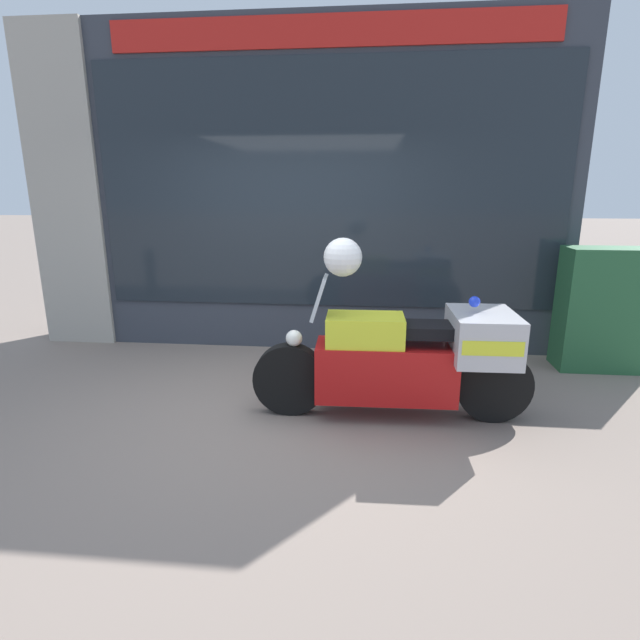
# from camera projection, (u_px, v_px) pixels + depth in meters

# --- Properties ---
(ground_plane) EXTENTS (60.00, 60.00, 0.00)m
(ground_plane) POSITION_uv_depth(u_px,v_px,m) (265.00, 411.00, 4.37)
(ground_plane) COLOR gray
(shop_building) EXTENTS (6.33, 0.55, 3.70)m
(shop_building) POSITION_uv_depth(u_px,v_px,m) (262.00, 191.00, 5.86)
(shop_building) COLOR #333842
(shop_building) RESTS_ON ground
(window_display) EXTENTS (5.01, 0.30, 1.79)m
(window_display) POSITION_uv_depth(u_px,v_px,m) (326.00, 309.00, 6.18)
(window_display) COLOR slate
(window_display) RESTS_ON ground
(paramedic_motorcycle) EXTENTS (2.33, 0.70, 1.21)m
(paramedic_motorcycle) POSITION_uv_depth(u_px,v_px,m) (411.00, 357.00, 4.13)
(paramedic_motorcycle) COLOR black
(paramedic_motorcycle) RESTS_ON ground
(utility_cabinet) EXTENTS (0.89, 0.43, 1.30)m
(utility_cabinet) POSITION_uv_depth(u_px,v_px,m) (604.00, 310.00, 5.26)
(utility_cabinet) COLOR #235633
(utility_cabinet) RESTS_ON ground
(white_helmet) EXTENTS (0.31, 0.31, 0.31)m
(white_helmet) POSITION_uv_depth(u_px,v_px,m) (343.00, 257.00, 3.96)
(white_helmet) COLOR white
(white_helmet) RESTS_ON paramedic_motorcycle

